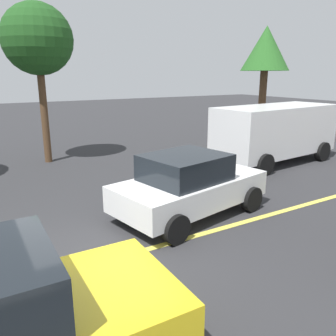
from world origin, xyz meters
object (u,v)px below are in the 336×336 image
car_white_near_curb (189,185)px  tree_centre_verge (266,51)px  tree_left_verge (37,40)px  white_van (275,130)px

car_white_near_curb → tree_centre_verge: tree_centre_verge is taller
tree_left_verge → tree_centre_verge: bearing=-3.4°
tree_left_verge → tree_centre_verge: tree_left_verge is taller
car_white_near_curb → tree_left_verge: size_ratio=0.70×
white_van → tree_left_verge: tree_left_verge is taller
car_white_near_curb → tree_centre_verge: size_ratio=0.72×
car_white_near_curb → tree_centre_verge: bearing=36.2°
tree_left_verge → tree_centre_verge: 10.88m
car_white_near_curb → tree_left_verge: (-1.78, 7.28, 3.76)m
white_van → tree_left_verge: bearing=148.8°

